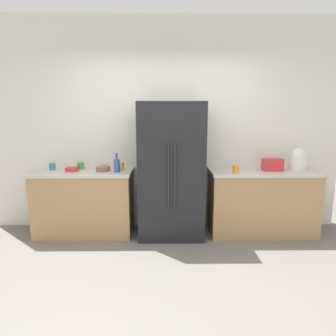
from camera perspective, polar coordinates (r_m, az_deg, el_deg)
ground_plane at (r=2.97m, az=-0.63°, el=-22.91°), size 10.09×10.09×0.00m
kitchen_back_panel at (r=4.14m, az=-0.65°, el=8.38°), size 5.05×0.10×2.96m
counter_left at (r=4.13m, az=-16.25°, el=-6.60°), size 1.32×0.59×0.89m
counter_right at (r=4.20m, az=18.12°, el=-6.44°), size 1.45×0.59×0.89m
refrigerator at (r=3.83m, az=0.63°, el=-0.55°), size 0.86×0.65×1.80m
toaster at (r=4.12m, az=20.08°, el=0.65°), size 0.26×0.14×0.17m
rice_cooker at (r=4.28m, az=24.43°, el=1.57°), size 0.22×0.22×0.30m
bottle_a at (r=3.82m, az=-10.15°, el=0.55°), size 0.08×0.08×0.25m
cup_a at (r=3.99m, az=-9.34°, el=0.37°), size 0.08×0.08×0.10m
cup_b at (r=4.24m, az=-22.04°, el=0.30°), size 0.08×0.08×0.09m
cup_c at (r=4.17m, az=-16.95°, el=0.44°), size 0.09×0.09×0.09m
cup_d at (r=3.82m, az=13.36°, el=-0.20°), size 0.08×0.08×0.10m
bowl_a at (r=4.06m, az=-18.56°, el=-0.24°), size 0.18×0.18×0.05m
bowl_b at (r=3.94m, az=-12.78°, el=-0.13°), size 0.19×0.19×0.07m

